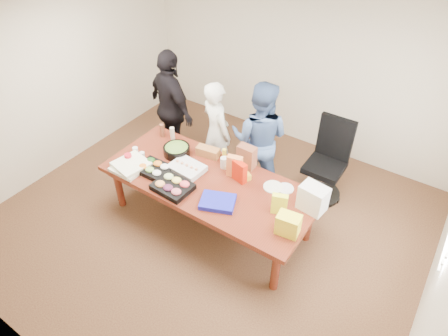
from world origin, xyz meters
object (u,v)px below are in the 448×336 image
Objects in this scene: conference_table at (209,201)px; sheet_cake at (187,168)px; salad_bowl at (177,150)px; office_chair at (325,164)px; person_center at (216,132)px; person_right at (259,139)px.

sheet_cake reaches higher than conference_table.
sheet_cake is at bearing -31.06° from salad_bowl.
person_center reaches higher than office_chair.
conference_table is at bearing -16.82° from salad_bowl.
sheet_cake is at bearing 179.16° from conference_table.
conference_table is 1.14m from person_right.
sheet_cake is (-0.51, -1.01, -0.08)m from person_right.
person_right is 1.17m from salad_bowl.
person_center reaches higher than salad_bowl.
office_chair is at bearing 51.76° from conference_table.
conference_table is at bearing 3.11° from sheet_cake.
salad_bowl is at bearing 163.18° from conference_table.
person_center is at bearing 119.02° from conference_table.
conference_table is 2.36× the size of office_chair.
person_right is 3.93× the size of sheet_cake.
person_center is 0.89m from sheet_cake.
salad_bowl is at bearing -147.29° from office_chair.
conference_table is at bearing 141.92° from person_center.
person_center is (-1.55, -0.46, 0.21)m from office_chair.
conference_table is at bearing 65.92° from person_right.
office_chair is 1.95m from sheet_cake.
salad_bowl is (-0.69, 0.21, 0.43)m from conference_table.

